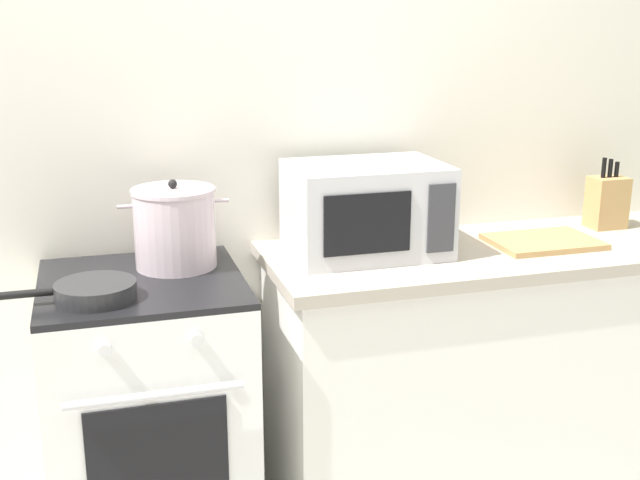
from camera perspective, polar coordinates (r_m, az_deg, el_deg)
back_wall at (r=2.84m, az=-0.32°, el=6.97°), size 4.40×0.10×2.50m
lower_cabinet_right at (r=2.99m, az=12.90°, el=-9.25°), size 1.64×0.56×0.88m
countertop_right at (r=2.83m, az=13.47°, el=-0.77°), size 1.70×0.60×0.04m
stove at (r=2.63m, az=-12.03°, el=-12.35°), size 0.60×0.64×0.92m
stock_pot at (r=2.52m, az=-10.33°, el=0.88°), size 0.34×0.26×0.28m
frying_pan at (r=2.31m, az=-15.92°, el=-3.54°), size 0.43×0.23×0.05m
microwave at (r=2.62m, az=3.32°, el=2.22°), size 0.50×0.37×0.30m
cutting_board at (r=2.86m, az=15.65°, el=-0.11°), size 0.36×0.26×0.02m
knife_block at (r=3.14m, az=19.81°, el=2.58°), size 0.13×0.10×0.26m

